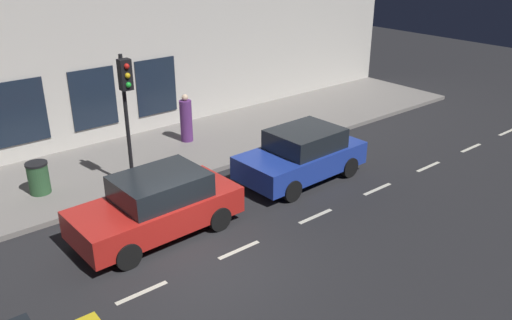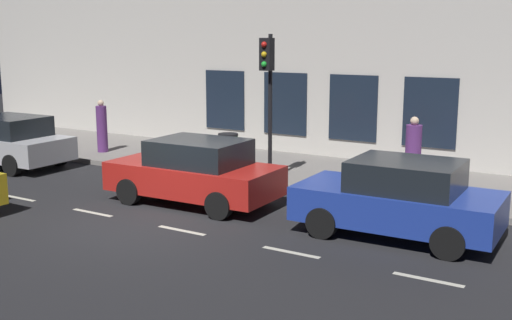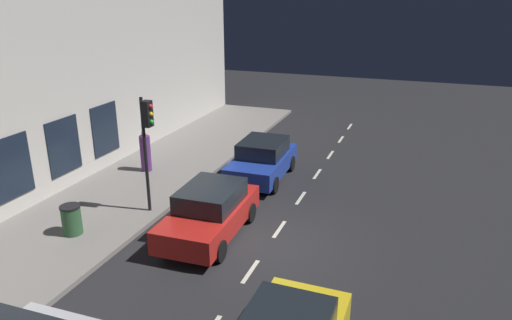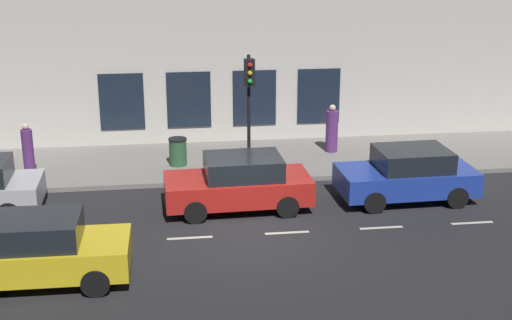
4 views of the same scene
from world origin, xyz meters
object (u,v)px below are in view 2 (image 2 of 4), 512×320
(traffic_light, at_px, (268,75))
(trash_bin, at_px, (228,148))
(parked_car_0, at_px, (195,172))
(parked_car_2, at_px, (8,141))
(pedestrian_0, at_px, (102,128))
(pedestrian_1, at_px, (413,151))
(parked_car_1, at_px, (399,198))

(traffic_light, xyz_separation_m, trash_bin, (1.45, 2.25, -2.39))
(parked_car_0, height_order, trash_bin, parked_car_0)
(traffic_light, bearing_deg, trash_bin, 57.30)
(parked_car_0, xyz_separation_m, parked_car_2, (0.53, 7.67, 0.00))
(pedestrian_0, height_order, pedestrian_1, pedestrian_0)
(parked_car_1, relative_size, trash_bin, 4.36)
(traffic_light, relative_size, parked_car_2, 0.93)
(traffic_light, bearing_deg, parked_car_2, 102.97)
(parked_car_0, xyz_separation_m, parked_car_1, (0.09, -5.06, -0.00))
(pedestrian_0, bearing_deg, parked_car_1, -114.04)
(pedestrian_0, bearing_deg, trash_bin, -91.73)
(parked_car_0, height_order, parked_car_2, same)
(parked_car_2, bearing_deg, parked_car_1, -93.08)
(pedestrian_0, distance_m, trash_bin, 4.82)
(parked_car_1, bearing_deg, parked_car_2, 86.40)
(parked_car_1, bearing_deg, parked_car_0, 89.38)
(parked_car_1, height_order, parked_car_2, same)
(parked_car_1, bearing_deg, pedestrian_1, 12.93)
(traffic_light, height_order, parked_car_2, traffic_light)
(traffic_light, xyz_separation_m, pedestrian_0, (0.90, 7.03, -2.04))
(pedestrian_0, height_order, trash_bin, pedestrian_0)
(trash_bin, bearing_deg, parked_car_0, -156.93)
(traffic_light, relative_size, pedestrian_1, 2.28)
(traffic_light, bearing_deg, parked_car_0, 166.19)
(parked_car_2, bearing_deg, traffic_light, -78.11)
(traffic_light, xyz_separation_m, parked_car_2, (-1.90, 8.27, -2.22))
(traffic_light, relative_size, trash_bin, 4.19)
(parked_car_2, bearing_deg, parked_car_0, -95.04)
(parked_car_1, relative_size, parked_car_2, 0.97)
(pedestrian_1, height_order, trash_bin, pedestrian_1)
(traffic_light, relative_size, parked_car_1, 0.96)
(pedestrian_0, bearing_deg, parked_car_2, 147.94)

